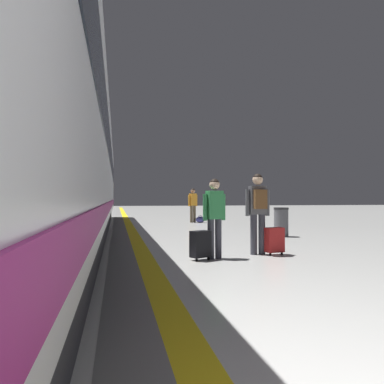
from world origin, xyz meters
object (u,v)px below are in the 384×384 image
passenger_far (193,203)px  suitcase_near (200,244)px  duffel_bag_far (200,220)px  suitcase_mid (274,240)px  waste_bin (281,222)px  high_speed_train (37,135)px  passenger_near (214,212)px  passenger_mid (258,207)px

passenger_far → suitcase_near: bearing=-100.8°
duffel_bag_far → suitcase_mid: bearing=-94.1°
waste_bin → passenger_far: bearing=100.4°
suitcase_near → waste_bin: size_ratio=0.63×
suitcase_mid → duffel_bag_far: suitcase_mid is taller
high_speed_train → suitcase_near: size_ratio=60.49×
passenger_near → suitcase_mid: 1.51m
suitcase_near → passenger_far: bearing=79.2°
suitcase_near → suitcase_mid: (1.69, 0.37, 0.00)m
passenger_mid → passenger_far: passenger_mid is taller
passenger_far → high_speed_train: bearing=-118.0°
passenger_near → passenger_mid: size_ratio=0.92×
high_speed_train → suitcase_mid: bearing=-8.8°
suitcase_mid → passenger_far: size_ratio=0.34×
passenger_near → passenger_far: size_ratio=0.94×
passenger_near → passenger_far: bearing=80.7°
passenger_near → passenger_far: passenger_far is taller
passenger_near → duffel_bag_far: bearing=78.9°
high_speed_train → passenger_mid: (4.59, -0.65, -1.48)m
suitcase_mid → duffel_bag_far: (0.76, 10.57, -0.16)m
passenger_mid → duffel_bag_far: passenger_mid is taller
high_speed_train → duffel_bag_far: (5.66, 9.81, -2.35)m
passenger_near → waste_bin: passenger_near is taller
suitcase_near → duffel_bag_far: bearing=77.4°
suitcase_near → suitcase_mid: suitcase_mid is taller
suitcase_near → duffel_bag_far: suitcase_near is taller
passenger_mid → duffel_bag_far: (1.07, 10.47, -0.87)m
suitcase_mid → passenger_near: bearing=-170.5°
suitcase_near → passenger_far: (2.12, 11.18, 0.67)m
high_speed_train → passenger_far: (5.34, 10.05, -1.52)m
high_speed_train → passenger_near: high_speed_train is taller
passenger_mid → waste_bin: bearing=58.5°
suitcase_near → passenger_far: size_ratio=0.34×
high_speed_train → waste_bin: high_speed_train is taller
passenger_near → duffel_bag_far: size_ratio=3.61×
passenger_mid → suitcase_mid: (0.32, -0.11, -0.71)m
suitcase_near → passenger_mid: 1.61m
passenger_near → passenger_mid: 1.11m
suitcase_near → waste_bin: 5.21m
high_speed_train → passenger_mid: size_ratio=19.98×
suitcase_mid → high_speed_train: bearing=171.2°
high_speed_train → passenger_far: size_ratio=20.38×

